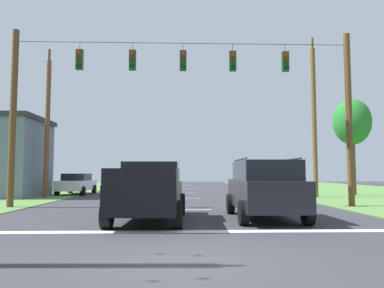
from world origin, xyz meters
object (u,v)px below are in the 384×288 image
suv_black (264,188)px  distant_car_crossing_white (77,184)px  utility_pole_near_left (47,126)px  tree_roadside_right (352,122)px  overhead_signal_span (183,106)px  utility_pole_mid_right (314,119)px  pickup_truck (150,191)px

suv_black → distant_car_crossing_white: 18.20m
distant_car_crossing_white → utility_pole_near_left: size_ratio=0.46×
utility_pole_near_left → tree_roadside_right: utility_pole_near_left is taller
overhead_signal_span → utility_pole_mid_right: 10.74m
distant_car_crossing_white → tree_roadside_right: (19.74, -1.72, 4.35)m
pickup_truck → utility_pole_mid_right: (9.72, 11.29, 4.07)m
utility_pole_near_left → suv_black: bearing=-44.6°
utility_pole_mid_right → tree_roadside_right: 4.12m
pickup_truck → tree_roadside_right: tree_roadside_right is taller
overhead_signal_span → distant_car_crossing_white: 13.47m
utility_pole_mid_right → tree_roadside_right: utility_pole_mid_right is taller
overhead_signal_span → suv_black: (2.75, -4.56, -3.66)m
utility_pole_mid_right → pickup_truck: bearing=-130.7°
pickup_truck → distant_car_crossing_white: 16.50m
pickup_truck → utility_pole_mid_right: bearing=49.3°
overhead_signal_span → tree_roadside_right: (12.07, 8.64, 0.41)m
overhead_signal_span → suv_black: size_ratio=3.33×
overhead_signal_span → distant_car_crossing_white: overhead_signal_span is taller
pickup_truck → distant_car_crossing_white: pickup_truck is taller
distant_car_crossing_white → tree_roadside_right: 20.29m
pickup_truck → suv_black: size_ratio=1.13×
suv_black → utility_pole_near_left: utility_pole_near_left is taller
pickup_truck → utility_pole_near_left: 14.14m
overhead_signal_span → suv_black: 6.46m
utility_pole_mid_right → utility_pole_near_left: size_ratio=1.09×
distant_car_crossing_white → tree_roadside_right: tree_roadside_right is taller
overhead_signal_span → suv_black: overhead_signal_span is taller
overhead_signal_span → distant_car_crossing_white: bearing=126.6°
suv_black → distant_car_crossing_white: suv_black is taller
tree_roadside_right → utility_pole_near_left: bearing=-174.5°
distant_car_crossing_white → overhead_signal_span: bearing=-53.4°
suv_black → distant_car_crossing_white: bearing=125.0°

